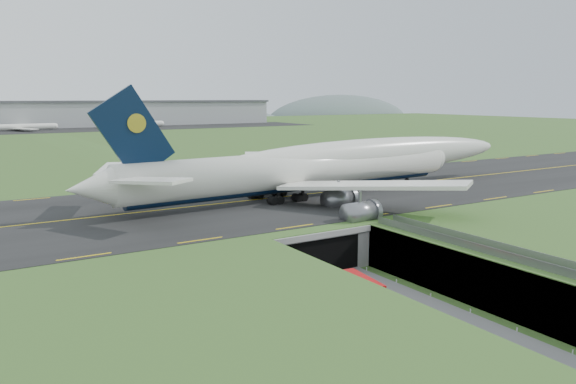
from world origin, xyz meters
TOP-DOWN VIEW (x-y plane):
  - ground at (0.00, 0.00)m, footprint 900.00×900.00m
  - airfield_deck at (0.00, 0.00)m, footprint 800.00×800.00m
  - trench_road at (0.00, -7.50)m, footprint 12.00×75.00m
  - taxiway at (0.00, 33.00)m, footprint 800.00×44.00m
  - tunnel_portal at (0.00, 16.71)m, footprint 17.00×22.30m
  - guideway at (11.00, -19.11)m, footprint 3.00×53.00m
  - jumbo_jet at (18.25, 31.61)m, footprint 95.18×61.05m
  - shuttle_tram at (-2.50, -2.86)m, footprint 3.66×7.60m
  - cargo_terminal at (-0.09, 299.41)m, footprint 320.00×67.00m
  - distant_hills at (64.38, 430.00)m, footprint 700.00×91.00m

SIDE VIEW (x-z plane):
  - distant_hills at x=64.38m, z-range -34.00..26.00m
  - ground at x=0.00m, z-range 0.00..0.00m
  - trench_road at x=0.00m, z-range 0.00..0.20m
  - shuttle_tram at x=-2.50m, z-range 0.15..3.14m
  - airfield_deck at x=0.00m, z-range 0.00..6.00m
  - tunnel_portal at x=0.00m, z-range 0.33..6.33m
  - guideway at x=11.00m, z-range 1.80..8.85m
  - taxiway at x=0.00m, z-range 6.00..6.18m
  - jumbo_jet at x=18.25m, z-range 1.33..21.55m
  - cargo_terminal at x=-0.09m, z-range 6.16..21.76m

